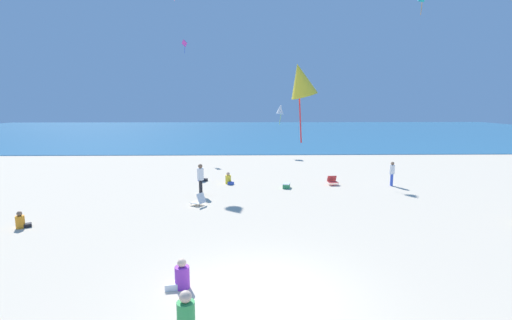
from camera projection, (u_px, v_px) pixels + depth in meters
ground_plane at (254, 196)px, 19.00m from camera, size 120.00×120.00×0.00m
ocean_water at (250, 131)px, 63.65m from camera, size 120.00×60.00×0.05m
beach_chair_mid_beach at (199, 200)px, 17.17m from camera, size 0.79×0.74×0.61m
beach_chair_far_right at (332, 181)px, 21.60m from camera, size 0.60×0.63×0.53m
cooler_box at (286, 186)px, 20.80m from camera, size 0.49×0.65×0.27m
person_0 at (201, 176)px, 22.70m from camera, size 0.67×0.48×0.76m
person_1 at (229, 179)px, 21.88m from camera, size 0.60×0.61×0.71m
person_2 at (200, 177)px, 18.94m from camera, size 0.42×0.42×1.69m
person_4 at (181, 277)px, 9.49m from camera, size 0.68×0.43×0.81m
person_6 at (392, 172)px, 21.25m from camera, size 0.32×0.32×1.43m
person_8 at (21, 222)px, 14.10m from camera, size 0.60×0.52×0.67m
kite_magenta at (184, 44)px, 33.76m from camera, size 0.59×0.44×1.27m
kite_white at (280, 109)px, 33.48m from camera, size 1.03×1.00×1.92m
kite_yellow at (301, 80)px, 7.43m from camera, size 0.84×0.73×1.68m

